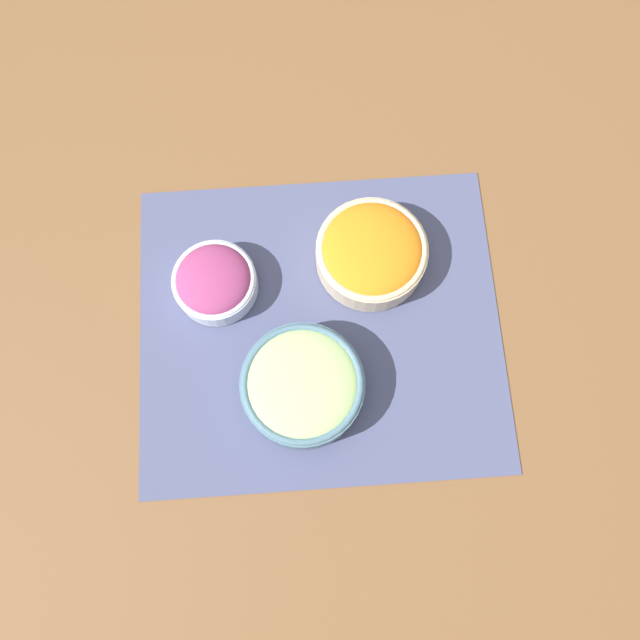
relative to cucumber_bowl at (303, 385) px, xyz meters
name	(u,v)px	position (x,y,z in m)	size (l,w,h in m)	color
ground_plane	(320,326)	(0.03, 0.09, -0.04)	(3.00, 3.00, 0.00)	brown
placemat	(320,326)	(0.03, 0.09, -0.04)	(0.53, 0.47, 0.00)	#474C70
cucumber_bowl	(303,385)	(0.00, 0.00, 0.00)	(0.17, 0.17, 0.07)	slate
carrot_bowl	(372,252)	(0.11, 0.19, 0.00)	(0.16, 0.16, 0.07)	beige
onion_bowl	(215,281)	(-0.12, 0.16, -0.01)	(0.12, 0.12, 0.06)	silver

